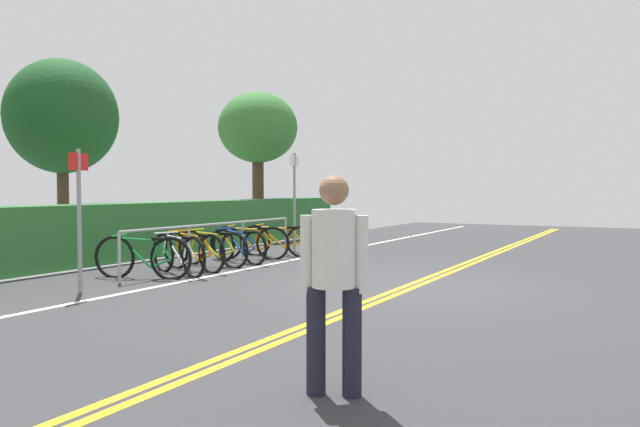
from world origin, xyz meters
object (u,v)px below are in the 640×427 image
Objects in this scene: tree_mid at (62,117)px; sign_post_far at (294,193)px; bicycle_2 at (193,251)px; bicycle_6 at (279,241)px; tree_far_right at (258,129)px; sign_post_near at (79,206)px; bicycle_4 at (239,246)px; pedestrian at (334,271)px; bicycle_3 at (212,248)px; bicycle_1 at (178,254)px; bike_rack at (217,233)px; bicycle_5 at (250,243)px; bicycle_0 at (143,257)px.

sign_post_far is at bearing -59.07° from tree_mid.
bicycle_2 is 0.39× the size of tree_mid.
sign_post_far is (0.92, 0.14, 1.03)m from bicycle_6.
tree_far_right is at bearing 44.27° from sign_post_far.
sign_post_near is 6.35m from sign_post_far.
bicycle_4 is 1.02× the size of pedestrian.
bicycle_3 is 1.04× the size of bicycle_6.
pedestrian reaches higher than bicycle_3.
bicycle_6 is at bearing 0.16° from bicycle_1.
bicycle_1 is 0.52m from bicycle_2.
pedestrian is (-4.38, -5.23, 0.55)m from bicycle_1.
bike_rack is at bearing 5.22° from bicycle_1.
pedestrian is at bearing -135.80° from bicycle_3.
bike_rack is 1.28m from bicycle_1.
bicycle_5 is at bearing -77.21° from tree_mid.
bicycle_0 is at bearing 178.07° from bike_rack.
bicycle_5 is at bearing 177.12° from sign_post_far.
tree_far_right reaches higher than bike_rack.
bicycle_3 is at bearing 123.61° from bike_rack.
tree_far_right reaches higher than bicycle_5.
bicycle_1 is 1.05× the size of pedestrian.
bicycle_2 is at bearing -171.13° from bicycle_3.
bicycle_4 is 2.55m from sign_post_far.
bicycle_5 is (3.16, 0.06, -0.01)m from bicycle_0.
tree_far_right reaches higher than sign_post_near.
bike_rack is at bearing 174.83° from bicycle_4.
pedestrian is 0.36× the size of tree_mid.
bicycle_1 is (0.66, -0.18, -0.01)m from bicycle_0.
bicycle_6 is 5.50m from sign_post_near.
bicycle_0 is 4.95m from sign_post_far.
bicycle_4 is (1.86, 0.06, -0.01)m from bicycle_1.
tree_mid reaches higher than bicycle_4.
bike_rack reaches higher than bicycle_2.
bicycle_4 is (0.67, -0.14, -0.01)m from bicycle_3.
tree_far_right is at bearing -12.16° from tree_mid.
bike_rack is 0.68m from bicycle_4.
bicycle_2 is at bearing -4.28° from bicycle_0.
bicycle_5 is at bearing 3.99° from sign_post_near.
tree_far_right is at bearing 30.43° from bicycle_4.
pedestrian reaches higher than bicycle_6.
bicycle_4 is at bearing -1.34° from bicycle_2.
tree_mid reaches higher than tree_far_right.
tree_mid is (5.88, 9.87, 2.17)m from pedestrian.
bike_rack is 2.94× the size of bicycle_6.
bike_rack reaches higher than bicycle_5.
bicycle_1 is at bearing -155.83° from tree_far_right.
tree_far_right is (7.47, 3.35, 2.89)m from bicycle_1.
bicycle_0 reaches higher than bicycle_3.
tree_far_right is (5.61, 3.29, 2.90)m from bicycle_4.
bicycle_5 is at bearing -147.93° from tree_far_right.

